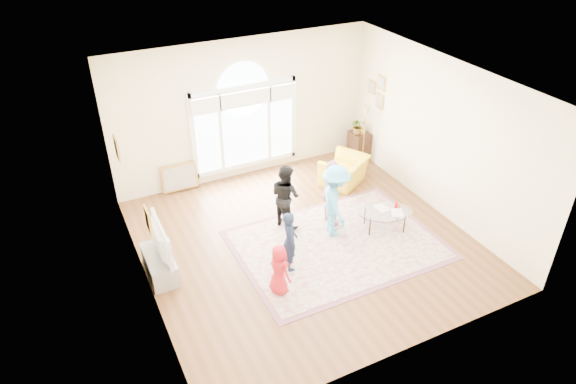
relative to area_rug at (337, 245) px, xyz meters
name	(u,v)px	position (x,y,z in m)	size (l,w,h in m)	color
ground	(306,241)	(-0.50, 0.36, -0.01)	(6.00, 6.00, 0.00)	#563619
room_shell	(247,114)	(-0.49, 3.20, 1.56)	(6.00, 6.00, 6.00)	beige
area_rug	(337,245)	(0.00, 0.00, 0.00)	(3.60, 2.60, 0.02)	#C1B899
rug_border	(337,245)	(0.00, 0.00, 0.00)	(3.80, 2.80, 0.01)	#7C4A5A
tv_console	(160,265)	(-3.25, 0.66, 0.20)	(0.45, 1.00, 0.42)	#9B9EA4
television	(156,241)	(-3.24, 0.66, 0.73)	(0.17, 1.11, 0.64)	black
coffee_table	(385,212)	(1.10, 0.05, 0.39)	(1.26, 1.02, 0.54)	silver
armchair	(344,171)	(1.32, 1.93, 0.31)	(0.99, 0.87, 0.64)	gold
side_cabinet	(359,145)	(2.28, 2.81, 0.34)	(0.40, 0.50, 0.70)	black
floor_lamp	(366,116)	(2.19, 2.50, 1.27)	(0.29, 0.29, 1.51)	black
plant_pedestal	(357,146)	(2.20, 2.80, 0.34)	(0.20, 0.20, 0.70)	white
potted_plant	(358,126)	(2.20, 2.80, 0.89)	(0.35, 0.31, 0.39)	#33722D
leaning_picture	(181,190)	(-2.13, 3.26, -0.01)	(0.80, 0.05, 0.62)	tan
child_red	(279,269)	(-1.55, -0.67, 0.48)	(0.46, 0.30, 0.94)	red
child_navy	(290,241)	(-1.11, -0.18, 0.59)	(0.42, 0.28, 1.16)	#152038
child_black	(285,196)	(-0.59, 1.05, 0.68)	(0.65, 0.51, 1.34)	black
child_pink	(331,193)	(0.22, 0.68, 0.72)	(0.83, 0.35, 1.42)	pink
child_blue	(335,201)	(0.12, 0.36, 0.75)	(0.96, 0.55, 1.49)	#4AA5CC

